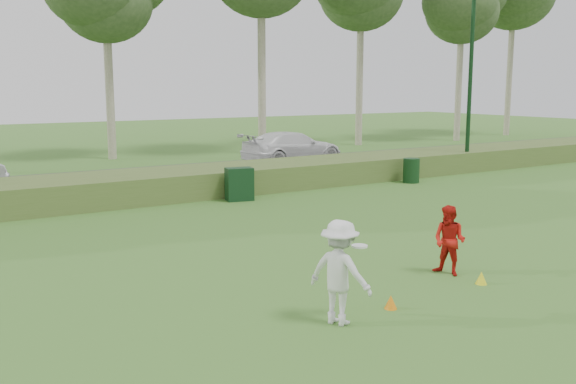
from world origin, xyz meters
TOP-DOWN VIEW (x-y plane):
  - ground at (0.00, 0.00)m, footprint 120.00×120.00m
  - reed_strip at (0.00, 12.00)m, footprint 80.00×3.00m
  - park_road at (0.00, 17.00)m, footprint 80.00×6.00m
  - lamp_post at (14.00, 11.00)m, footprint 0.70×0.70m
  - tree_7 at (26.00, 22.80)m, footprint 6.50×6.50m
  - player_white at (-2.14, -0.94)m, footprint 1.05×1.28m
  - player_red at (1.41, 0.04)m, footprint 0.72×0.83m
  - cone_orange at (-0.96, -0.88)m, footprint 0.22×0.22m
  - cone_yellow at (1.49, -0.76)m, footprint 0.23×0.23m
  - utility_cabinet at (1.85, 9.99)m, footprint 0.99×0.73m
  - trash_bin at (9.56, 9.86)m, footprint 0.81×0.81m
  - car_right at (8.90, 17.61)m, footprint 5.40×2.41m

SIDE VIEW (x-z plane):
  - ground at x=0.00m, z-range 0.00..0.00m
  - park_road at x=0.00m, z-range 0.00..0.06m
  - cone_orange at x=-0.96m, z-range 0.00..0.25m
  - cone_yellow at x=1.49m, z-range 0.00..0.25m
  - reed_strip at x=0.00m, z-range 0.00..0.90m
  - trash_bin at x=9.56m, z-range 0.00..0.98m
  - utility_cabinet at x=1.85m, z-range 0.00..1.12m
  - player_red at x=1.41m, z-range 0.00..1.45m
  - car_right at x=8.90m, z-range 0.06..1.60m
  - player_white at x=-2.14m, z-range 0.00..1.73m
  - lamp_post at x=14.00m, z-range 1.51..9.68m
  - tree_7 at x=26.00m, z-range 3.09..15.59m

